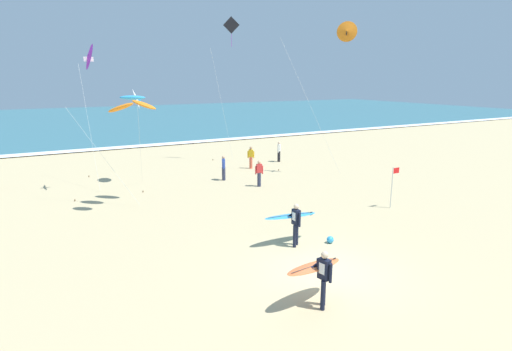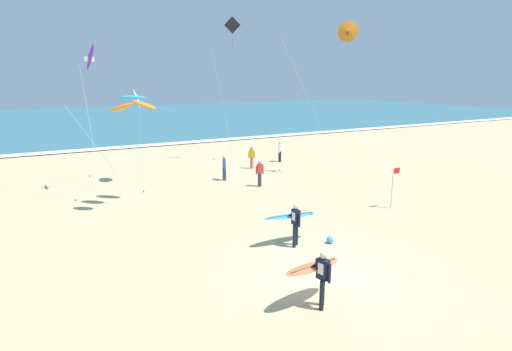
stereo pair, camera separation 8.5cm
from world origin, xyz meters
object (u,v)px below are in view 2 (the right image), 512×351
Objects in this scene: kite_arc_cobalt_low at (133,103)px; kite_delta_violet_far at (89,57)px; bystander_yellow_top at (252,157)px; lifeguard_flag at (393,183)px; kite_diamond_charcoal_mid at (232,31)px; bystander_red_top at (260,173)px; beach_ball at (330,240)px; surfer_lead at (293,219)px; bystander_white_top at (280,151)px; kite_delta_amber_near at (347,32)px; kite_delta_ivory_high at (138,99)px; bystander_blue_top at (224,168)px; surfer_trailing at (318,271)px.

kite_delta_violet_far is at bearing 108.98° from kite_arc_cobalt_low.
kite_arc_cobalt_low is at bearing -150.16° from bystander_yellow_top.
kite_delta_violet_far is at bearing 140.64° from lifeguard_flag.
kite_delta_violet_far is (-10.65, -4.78, -2.32)m from kite_diamond_charcoal_mid.
bystander_red_top is 5.68× the size of beach_ball.
kite_diamond_charcoal_mid reaches higher than bystander_red_top.
kite_delta_violet_far is (-5.42, 11.72, 6.41)m from surfer_lead.
bystander_white_top is (8.19, 14.30, -0.23)m from surfer_lead.
lifeguard_flag is (1.82, -11.61, 0.45)m from bystander_yellow_top.
surfer_lead is 8.47× the size of beach_ball.
kite_delta_violet_far is (-14.84, 3.23, -1.70)m from kite_delta_amber_near.
kite_arc_cobalt_low reaches higher than bystander_white_top.
kite_delta_ivory_high is at bearing 107.20° from beach_ball.
bystander_yellow_top is (10.55, 1.46, -6.64)m from kite_delta_violet_far.
kite_arc_cobalt_low is at bearing -177.43° from kite_delta_amber_near.
kite_delta_amber_near is at bearing -17.74° from bystander_blue_top.
bystander_white_top is (13.61, 2.58, -6.64)m from kite_delta_violet_far.
kite_delta_ivory_high is (2.65, 1.03, -2.31)m from kite_delta_violet_far.
bystander_yellow_top is at bearing 35.86° from bystander_blue_top.
kite_delta_amber_near is 15.12m from beach_ball.
kite_delta_amber_near is 0.91× the size of kite_diamond_charcoal_mid.
lifeguard_flag reaches higher than bystander_blue_top.
kite_delta_ivory_high is at bearing -171.97° from bystander_white_top.
bystander_white_top is at bearing 101.97° from kite_delta_amber_near.
kite_delta_ivory_high is at bearing 160.73° from kite_delta_amber_near.
kite_delta_amber_near is 10.78m from lifeguard_flag.
bystander_blue_top is (-1.23, 2.44, 0.00)m from bystander_red_top.
beach_ball is at bearing -23.50° from surfer_lead.
bystander_yellow_top is (7.90, 0.43, -4.33)m from kite_delta_ivory_high.
bystander_red_top is at bearing -130.57° from bystander_white_top.
lifeguard_flag is 7.50× the size of beach_ball.
lifeguard_flag is (12.37, -10.15, -6.19)m from kite_delta_violet_far.
bystander_yellow_top is (3.18, 2.30, 0.00)m from bystander_blue_top.
bystander_red_top is at bearing 69.39° from surfer_lead.
kite_delta_amber_near is 11.45m from bystander_blue_top.
kite_arc_cobalt_low reaches higher than beach_ball.
surfer_lead is 1.13× the size of lifeguard_flag.
kite_arc_cobalt_low reaches higher than bystander_yellow_top.
lifeguard_flag is (9.72, -11.18, -3.87)m from kite_delta_ivory_high.
kite_delta_amber_near is 1.20× the size of kite_delta_violet_far.
kite_delta_amber_near is 13.53m from kite_delta_ivory_high.
bystander_red_top is 9.24m from beach_ball.
surfer_trailing is 0.40× the size of kite_arc_cobalt_low.
kite_diamond_charcoal_mid is at bearing 143.40° from bystander_white_top.
kite_delta_ivory_high reaches higher than surfer_lead.
kite_delta_violet_far is 15.36m from bystander_white_top.
bystander_blue_top is 7.12m from bystander_white_top.
surfer_lead is 0.29× the size of kite_delta_violet_far.
bystander_white_top is at bearing 20.11° from bystander_yellow_top.
kite_delta_ivory_high is at bearing 74.73° from kite_arc_cobalt_low.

